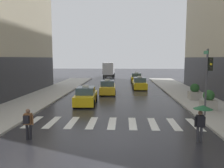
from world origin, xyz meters
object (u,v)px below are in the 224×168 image
object	(u,v)px
traffic_light_pole	(208,73)
pedestrian_with_umbrella	(202,113)
box_truck	(109,69)
pedestrian_with_backpack	(28,122)
taxi_second	(108,88)
taxi_third	(140,84)
taxi_lead	(86,96)
planter_mid_block	(195,92)
taxi_fourth	(136,78)
planter_near_corner	(208,101)

from	to	relation	value
traffic_light_pole	pedestrian_with_umbrella	xyz separation A→B (m)	(-2.04, -4.93, -1.74)
box_truck	pedestrian_with_backpack	bearing A→B (deg)	-92.55
taxi_second	taxi_third	bearing A→B (deg)	46.79
taxi_lead	planter_mid_block	world-z (taller)	taxi_lead
traffic_light_pole	taxi_fourth	size ratio (longest dim) A/B	1.06
traffic_light_pole	pedestrian_with_backpack	bearing A→B (deg)	-155.37
pedestrian_with_umbrella	pedestrian_with_backpack	size ratio (longest dim) A/B	1.18
planter_near_corner	taxi_third	bearing A→B (deg)	109.50
taxi_second	planter_mid_block	distance (m)	10.04
traffic_light_pole	planter_near_corner	xyz separation A→B (m)	(0.86, 1.92, -2.38)
taxi_second	planter_near_corner	world-z (taller)	taxi_second
box_truck	taxi_lead	bearing A→B (deg)	-90.46
traffic_light_pole	taxi_third	size ratio (longest dim) A/B	1.05
pedestrian_with_umbrella	traffic_light_pole	bearing A→B (deg)	67.50
taxi_fourth	planter_near_corner	world-z (taller)	taxi_fourth
traffic_light_pole	taxi_third	bearing A→B (deg)	104.14
box_truck	planter_near_corner	size ratio (longest dim) A/B	4.72
taxi_lead	planter_near_corner	bearing A→B (deg)	-12.80
taxi_fourth	pedestrian_with_umbrella	world-z (taller)	pedestrian_with_umbrella
taxi_third	pedestrian_with_backpack	bearing A→B (deg)	-109.78
pedestrian_with_umbrella	pedestrian_with_backpack	world-z (taller)	pedestrian_with_umbrella
taxi_second	pedestrian_with_umbrella	bearing A→B (deg)	-69.04
taxi_second	planter_mid_block	xyz separation A→B (m)	(9.14, -4.16, 0.15)
taxi_third	planter_mid_block	size ratio (longest dim) A/B	2.85
taxi_second	taxi_third	distance (m)	6.13
taxi_fourth	planter_near_corner	size ratio (longest dim) A/B	2.84
traffic_light_pole	taxi_second	size ratio (longest dim) A/B	1.04
traffic_light_pole	pedestrian_with_umbrella	distance (m)	5.62
taxi_second	planter_mid_block	size ratio (longest dim) A/B	2.89
taxi_lead	planter_near_corner	xyz separation A→B (m)	(10.42, -2.37, 0.15)
traffic_light_pole	pedestrian_with_backpack	size ratio (longest dim) A/B	2.91
taxi_second	planter_near_corner	distance (m)	12.38
taxi_lead	planter_mid_block	bearing A→B (deg)	11.24
planter_near_corner	taxi_fourth	bearing A→B (deg)	101.66
pedestrian_with_backpack	planter_mid_block	size ratio (longest dim) A/B	1.03
taxi_lead	planter_near_corner	world-z (taller)	taxi_lead
traffic_light_pole	planter_mid_block	world-z (taller)	traffic_light_pole
traffic_light_pole	pedestrian_with_umbrella	bearing A→B (deg)	-112.50
traffic_light_pole	box_truck	bearing A→B (deg)	105.83
box_truck	taxi_second	bearing A→B (deg)	-86.55
pedestrian_with_umbrella	taxi_lead	bearing A→B (deg)	129.18
taxi_fourth	box_truck	size ratio (longest dim) A/B	0.60
taxi_second	pedestrian_with_umbrella	distance (m)	16.64
taxi_third	planter_near_corner	size ratio (longest dim) A/B	2.85
traffic_light_pole	planter_near_corner	world-z (taller)	traffic_light_pole
pedestrian_with_umbrella	planter_mid_block	bearing A→B (deg)	74.28
traffic_light_pole	taxi_lead	distance (m)	10.78
taxi_third	box_truck	world-z (taller)	box_truck
pedestrian_with_umbrella	planter_near_corner	distance (m)	7.47
box_truck	planter_mid_block	world-z (taller)	box_truck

